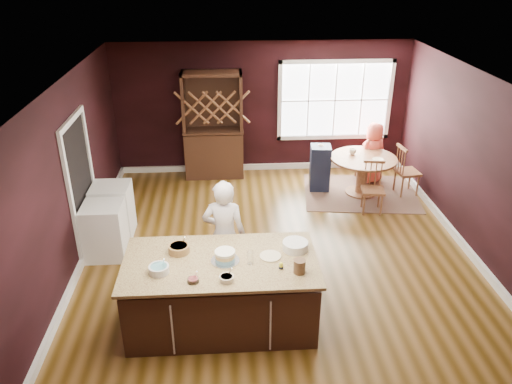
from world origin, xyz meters
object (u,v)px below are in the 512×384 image
(kitchen_island, at_px, (221,293))
(toddler, at_px, (321,149))
(chair_east, at_px, (408,170))
(chair_south, at_px, (373,188))
(layer_cake, at_px, (225,256))
(washer, at_px, (105,231))
(high_chair, at_px, (320,167))
(seated_woman, at_px, (373,153))
(chair_north, at_px, (368,157))
(baker, at_px, (224,235))
(dryer, at_px, (113,210))
(hutch, at_px, (213,126))
(dining_table, at_px, (363,168))

(kitchen_island, relative_size, toddler, 9.04)
(chair_east, distance_m, chair_south, 1.11)
(kitchen_island, xyz_separation_m, toddler, (1.95, 3.91, 0.37))
(layer_cake, distance_m, chair_east, 4.98)
(layer_cake, bearing_deg, washer, 137.64)
(chair_south, bearing_deg, high_chair, 136.18)
(seated_woman, bearing_deg, chair_east, 106.11)
(chair_south, bearing_deg, chair_north, 87.13)
(baker, relative_size, washer, 1.88)
(chair_north, distance_m, dryer, 5.16)
(high_chair, xyz_separation_m, hutch, (-2.07, 0.79, 0.62))
(seated_woman, xyz_separation_m, high_chair, (-1.12, -0.29, -0.15))
(dining_table, distance_m, baker, 3.85)
(chair_east, distance_m, dryer, 5.47)
(kitchen_island, relative_size, chair_north, 2.51)
(seated_woman, relative_size, high_chair, 1.33)
(baker, xyz_separation_m, toddler, (1.90, 3.13, 0.00))
(toddler, height_order, hutch, hutch)
(chair_south, relative_size, dryer, 1.07)
(baker, bearing_deg, chair_east, -134.26)
(kitchen_island, relative_size, hutch, 1.08)
(chair_east, bearing_deg, washer, 101.18)
(chair_east, distance_m, toddler, 1.69)
(hutch, xyz_separation_m, washer, (-1.63, -2.94, -0.66))
(kitchen_island, relative_size, dryer, 2.66)
(dining_table, xyz_separation_m, washer, (-4.47, -1.90, -0.10))
(chair_east, height_order, seated_woman, seated_woman)
(chair_north, distance_m, toddler, 1.15)
(toddler, bearing_deg, chair_north, 18.80)
(toddler, distance_m, dryer, 4.07)
(kitchen_island, bearing_deg, chair_east, 44.40)
(hutch, xyz_separation_m, dryer, (-1.63, -2.30, -0.65))
(toddler, bearing_deg, chair_east, -14.41)
(hutch, relative_size, dryer, 2.46)
(dining_table, bearing_deg, dryer, -164.33)
(dining_table, xyz_separation_m, dryer, (-4.47, -1.26, -0.09))
(baker, distance_m, layer_cake, 0.81)
(kitchen_island, height_order, dryer, kitchen_island)
(high_chair, height_order, toddler, toddler)
(dining_table, height_order, toddler, toddler)
(kitchen_island, height_order, high_chair, high_chair)
(chair_east, distance_m, high_chair, 1.67)
(layer_cake, xyz_separation_m, seated_woman, (2.98, 4.10, -0.37))
(washer, bearing_deg, toddler, 31.08)
(layer_cake, xyz_separation_m, dryer, (-1.83, 2.31, -0.55))
(chair_east, distance_m, seated_woman, 0.81)
(baker, xyz_separation_m, washer, (-1.82, 0.88, -0.38))
(chair_north, xyz_separation_m, washer, (-4.77, -2.60, -0.04))
(chair_north, relative_size, toddler, 3.60)
(chair_north, bearing_deg, baker, 22.43)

